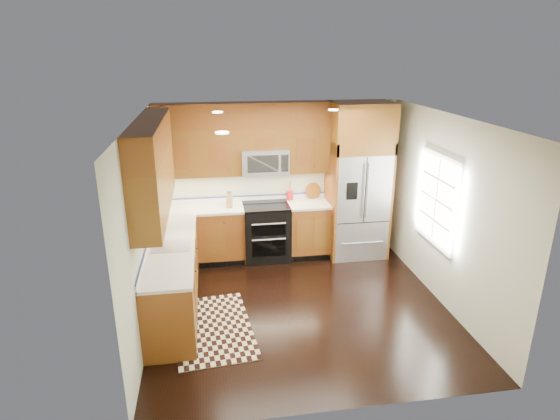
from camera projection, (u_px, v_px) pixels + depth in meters
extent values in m
plane|color=black|center=(300.00, 306.00, 6.51)|extent=(4.00, 4.00, 0.00)
cube|color=beige|center=(278.00, 179.00, 7.95)|extent=(4.00, 0.02, 2.60)
cube|color=beige|center=(143.00, 228.00, 5.79)|extent=(0.02, 4.00, 2.60)
cube|color=beige|center=(445.00, 211.00, 6.38)|extent=(0.02, 4.00, 2.60)
cube|color=white|center=(437.00, 200.00, 6.53)|extent=(0.04, 1.10, 1.30)
cube|color=white|center=(437.00, 200.00, 6.53)|extent=(0.02, 0.95, 1.15)
cube|color=brown|center=(203.00, 236.00, 7.76)|extent=(1.37, 0.60, 0.90)
cube|color=brown|center=(309.00, 230.00, 8.02)|extent=(0.72, 0.60, 0.90)
cube|color=brown|center=(174.00, 280.00, 6.30)|extent=(0.60, 2.40, 0.90)
cube|color=beige|center=(246.00, 207.00, 7.71)|extent=(2.85, 0.62, 0.04)
cube|color=beige|center=(171.00, 248.00, 6.15)|extent=(0.62, 2.40, 0.04)
cube|color=#8B5A1B|center=(244.00, 151.00, 7.54)|extent=(2.85, 0.33, 0.75)
cube|color=#8B5A1B|center=(154.00, 182.00, 5.83)|extent=(0.33, 2.40, 0.75)
cube|color=brown|center=(243.00, 115.00, 7.35)|extent=(2.85, 0.33, 0.40)
cube|color=brown|center=(150.00, 136.00, 5.64)|extent=(0.33, 2.40, 0.40)
cube|color=black|center=(266.00, 232.00, 7.88)|extent=(0.76, 0.64, 0.92)
cube|color=black|center=(266.00, 206.00, 7.73)|extent=(0.76, 0.60, 0.02)
cube|color=black|center=(269.00, 230.00, 7.54)|extent=(0.55, 0.01, 0.18)
cube|color=black|center=(269.00, 249.00, 7.64)|extent=(0.55, 0.01, 0.28)
cylinder|color=#B2B2B7|center=(269.00, 224.00, 7.47)|extent=(0.55, 0.02, 0.02)
cylinder|color=#B2B2B7|center=(269.00, 240.00, 7.56)|extent=(0.55, 0.02, 0.02)
cube|color=#B2B2B7|center=(265.00, 161.00, 7.61)|extent=(0.76, 0.40, 0.42)
cube|color=black|center=(263.00, 164.00, 7.42)|extent=(0.50, 0.01, 0.28)
cube|color=#B2B2B7|center=(357.00, 204.00, 7.93)|extent=(0.90, 0.74, 1.80)
cube|color=black|center=(365.00, 190.00, 7.46)|extent=(0.01, 0.01, 1.08)
cube|color=black|center=(352.00, 191.00, 7.43)|extent=(0.18, 0.01, 0.28)
cube|color=brown|center=(330.00, 200.00, 7.82)|extent=(0.04, 0.74, 2.00)
cube|color=brown|center=(384.00, 197.00, 7.96)|extent=(0.04, 0.74, 2.00)
cube|color=#8B5A1B|center=(361.00, 127.00, 7.50)|extent=(0.98, 0.74, 0.80)
cube|color=#B2B2B7|center=(171.00, 246.00, 6.14)|extent=(0.50, 0.42, 0.02)
cylinder|color=#B2B2B7|center=(156.00, 231.00, 6.27)|extent=(0.02, 0.02, 0.28)
torus|color=#B2B2B7|center=(154.00, 224.00, 6.15)|extent=(0.18, 0.02, 0.18)
cube|color=black|center=(213.00, 328.00, 6.01)|extent=(1.10, 1.67, 0.01)
cube|color=#AC8153|center=(230.00, 201.00, 7.63)|extent=(0.11, 0.14, 0.21)
cylinder|color=red|center=(290.00, 196.00, 7.99)|extent=(0.12, 0.12, 0.15)
cylinder|color=#8B5A1B|center=(313.00, 198.00, 8.10)|extent=(0.32, 0.32, 0.02)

